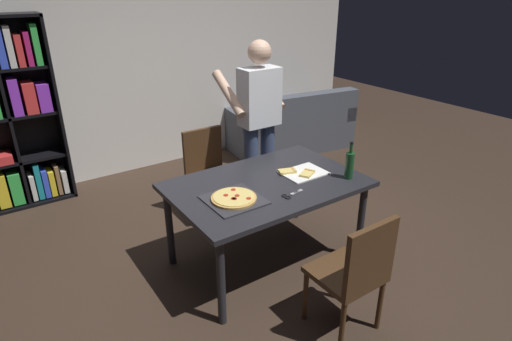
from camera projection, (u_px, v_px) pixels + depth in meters
The scene contains 11 objects.
ground_plane at pixel (266, 260), 3.69m from camera, with size 12.00×12.00×0.00m, color #38281E.
back_wall at pixel (141, 56), 5.07m from camera, with size 6.40×0.10×2.80m, color silver.
dining_table at pixel (266, 191), 3.42m from camera, with size 1.53×1.01×0.75m.
chair_near_camera at pixel (356, 270), 2.74m from camera, with size 0.42×0.42×0.90m.
chair_far_side at pixel (208, 168), 4.23m from camera, with size 0.42×0.42×0.90m.
couch at pixel (292, 128), 6.04m from camera, with size 1.80×1.08×0.85m.
person_serving_pizza at pixel (258, 119), 4.10m from camera, with size 0.55×0.54×1.75m.
pepperoni_pizza_on_tray at pixel (234, 199), 3.10m from camera, with size 0.40×0.40×0.04m.
pizza_slices_on_towel at pixel (302, 172), 3.54m from camera, with size 0.38×0.28×0.03m.
wine_bottle at pixel (350, 165), 3.41m from camera, with size 0.07×0.07×0.32m.
kitchen_scissors at pixel (290, 195), 3.18m from camera, with size 0.20×0.09×0.01m.
Camera 1 is at (-1.80, -2.46, 2.22)m, focal length 29.62 mm.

